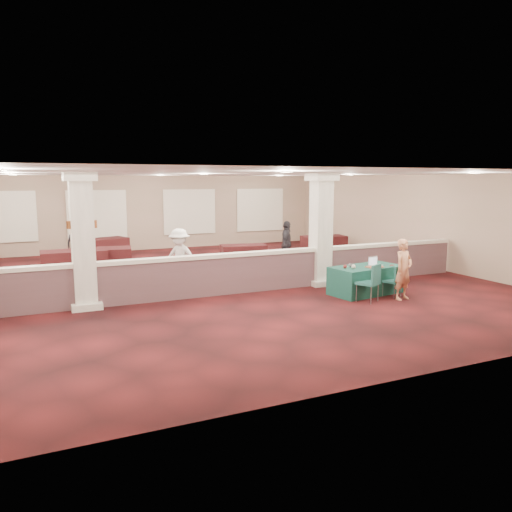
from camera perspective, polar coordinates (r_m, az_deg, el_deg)
name	(u,v)px	position (r m, az deg, el deg)	size (l,w,h in m)	color
ground	(205,284)	(14.76, -5.80, -3.17)	(16.00, 16.00, 0.00)	#451112
wall_back	(145,213)	(22.22, -12.57, 4.83)	(16.00, 0.04, 3.20)	gray
wall_front	(383,279)	(7.47, 14.30, -2.60)	(16.00, 0.04, 3.20)	gray
wall_right	(419,220)	(18.68, 18.09, 3.90)	(0.04, 16.00, 3.20)	gray
ceiling	(204,174)	(14.45, -5.99, 9.35)	(16.00, 16.00, 0.02)	silver
partition_wall	(223,273)	(13.26, -3.74, -2.00)	(15.60, 0.28, 1.10)	brown
column_left	(83,240)	(12.31, -19.19, 1.74)	(0.72, 0.72, 3.20)	beige
column_right	(321,229)	(14.44, 7.43, 3.11)	(0.72, 0.72, 3.20)	beige
sconce_left	(69,225)	(12.26, -20.58, 3.34)	(0.12, 0.12, 0.18)	brown
sconce_right	(94,224)	(12.31, -17.98, 3.50)	(0.12, 0.12, 0.18)	brown
near_table	(366,280)	(13.68, 12.43, -2.68)	(1.94, 0.97, 0.74)	#103A2E
conf_chair_main	(395,278)	(13.47, 15.60, -2.48)	(0.53, 0.53, 0.83)	#1D5554
conf_chair_side	(371,280)	(12.74, 13.01, -2.65)	(0.65, 0.65, 0.96)	#1D5554
woman	(403,269)	(13.19, 16.50, -1.48)	(0.56, 0.37, 1.55)	#E28F62
far_table_front_left	(74,263)	(16.93, -20.05, -0.73)	(1.99, 0.99, 0.81)	black
far_table_front_center	(170,272)	(14.69, -9.81, -1.81)	(1.86, 0.93, 0.75)	black
far_table_front_right	(243,254)	(18.34, -1.45, 0.26)	(1.63, 0.82, 0.66)	black
far_table_back_left	(101,260)	(17.31, -17.25, -0.43)	(1.94, 0.97, 0.79)	black
far_table_back_center	(103,248)	(20.53, -17.04, 0.90)	(1.83, 0.91, 0.74)	black
far_table_back_right	(324,244)	(20.93, 7.75, 1.32)	(1.78, 0.89, 0.72)	black
attendee_b	(180,258)	(14.39, -8.72, -0.18)	(1.06, 0.49, 1.66)	silver
attendee_c	(286,244)	(17.36, 3.50, 1.35)	(0.95, 0.45, 1.61)	black
attendee_d	(77,244)	(18.51, -19.80, 1.27)	(0.78, 0.42, 1.59)	black
laptop_base	(376,265)	(13.80, 13.53, -1.02)	(0.34, 0.23, 0.02)	#BBBBBF
laptop_screen	(373,260)	(13.86, 13.20, -0.46)	(0.34, 0.01, 0.22)	#BBBBBF
screen_glow	(373,261)	(13.86, 13.22, -0.52)	(0.31, 0.00, 0.19)	silver
knitting	(375,267)	(13.48, 13.41, -1.22)	(0.41, 0.31, 0.03)	#CE5021
yarn_cream	(353,267)	(13.15, 11.08, -1.21)	(0.11, 0.11, 0.11)	beige
yarn_red	(345,267)	(13.15, 10.14, -1.20)	(0.10, 0.10, 0.10)	#5F1F13
yarn_grey	(350,265)	(13.38, 10.73, -1.04)	(0.11, 0.11, 0.11)	#47464B
scissors	(392,265)	(13.90, 15.25, -1.03)	(0.12, 0.03, 0.01)	#B41813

